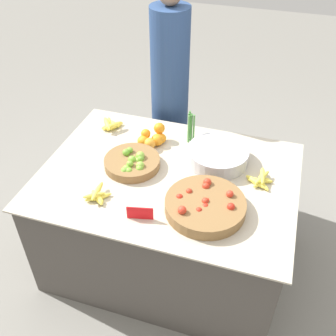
# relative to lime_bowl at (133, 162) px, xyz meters

# --- Properties ---
(ground_plane) EXTENTS (12.00, 12.00, 0.00)m
(ground_plane) POSITION_rel_lime_bowl_xyz_m (0.23, -0.00, -0.81)
(ground_plane) COLOR gray
(market_table) EXTENTS (1.56, 1.15, 0.78)m
(market_table) POSITION_rel_lime_bowl_xyz_m (0.23, -0.00, -0.42)
(market_table) COLOR #4C4742
(market_table) RESTS_ON ground_plane
(lime_bowl) EXTENTS (0.35, 0.35, 0.10)m
(lime_bowl) POSITION_rel_lime_bowl_xyz_m (0.00, 0.00, 0.00)
(lime_bowl) COLOR olive
(lime_bowl) RESTS_ON market_table
(tomato_basket) EXTENTS (0.44, 0.44, 0.11)m
(tomato_basket) POSITION_rel_lime_bowl_xyz_m (0.52, -0.24, 0.00)
(tomato_basket) COLOR olive
(tomato_basket) RESTS_ON market_table
(orange_pile) EXTENTS (0.17, 0.20, 0.13)m
(orange_pile) POSITION_rel_lime_bowl_xyz_m (0.04, 0.27, 0.02)
(orange_pile) COLOR orange
(orange_pile) RESTS_ON market_table
(metal_bowl) EXTENTS (0.39, 0.39, 0.10)m
(metal_bowl) POSITION_rel_lime_bowl_xyz_m (0.49, 0.21, 0.01)
(metal_bowl) COLOR #B7B7BF
(metal_bowl) RESTS_ON market_table
(price_sign) EXTENTS (0.14, 0.04, 0.08)m
(price_sign) POSITION_rel_lime_bowl_xyz_m (0.20, -0.40, 0.01)
(price_sign) COLOR red
(price_sign) RESTS_ON market_table
(veg_bundle) EXTENTS (0.05, 0.07, 0.21)m
(veg_bundle) POSITION_rel_lime_bowl_xyz_m (0.27, 0.39, 0.07)
(veg_bundle) COLOR #428438
(veg_bundle) RESTS_ON market_table
(banana_bunch_back_center) EXTENTS (0.17, 0.18, 0.06)m
(banana_bunch_back_center) POSITION_rel_lime_bowl_xyz_m (0.78, 0.08, -0.01)
(banana_bunch_back_center) COLOR #EFDB4C
(banana_bunch_back_center) RESTS_ON market_table
(banana_bunch_front_right) EXTENTS (0.17, 0.19, 0.06)m
(banana_bunch_front_right) POSITION_rel_lime_bowl_xyz_m (-0.31, 0.37, -0.01)
(banana_bunch_front_right) COLOR #EFDB4C
(banana_bunch_front_right) RESTS_ON market_table
(banana_bunch_middle_left) EXTENTS (0.15, 0.17, 0.05)m
(banana_bunch_middle_left) POSITION_rel_lime_bowl_xyz_m (-0.08, -0.33, -0.01)
(banana_bunch_middle_left) COLOR #EFDB4C
(banana_bunch_middle_left) RESTS_ON market_table
(vendor_person) EXTENTS (0.29, 0.29, 1.68)m
(vendor_person) POSITION_rel_lime_bowl_xyz_m (-0.01, 0.80, -0.02)
(vendor_person) COLOR navy
(vendor_person) RESTS_ON ground_plane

